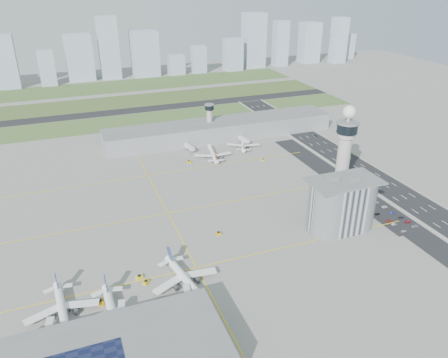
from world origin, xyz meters
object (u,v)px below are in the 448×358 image
object	(u,v)px
car_lot_0	(404,231)
car_lot_11	(377,202)
airplane_near_a	(61,306)
airplane_near_b	(112,313)
car_lot_4	(371,209)
car_lot_5	(363,203)
tug_4	(189,162)
airplane_near_c	(186,276)
car_lot_3	(377,214)
car_lot_1	(394,224)
jet_bridge_near_1	(122,327)
car_lot_10	(384,207)
secondary_tower	(210,118)
car_lot_6	(415,226)
tug_3	(218,233)
jet_bridge_far_0	(186,146)
tug_5	(263,160)
tug_2	(146,282)
car_lot_2	(389,221)
airplane_far_a	(213,151)
car_hw_2	(315,136)
control_tower	(344,150)
admin_building	(342,204)
jet_bridge_near_0	(46,347)
tug_0	(101,302)
jet_bridge_near_2	(190,309)
car_lot_8	(401,217)
car_hw_4	(271,119)
car_lot_9	(392,213)
car_hw_1	(359,169)
car_lot_7	(408,222)

from	to	relation	value
car_lot_0	car_lot_11	world-z (taller)	car_lot_0
airplane_near_a	airplane_near_b	xyz separation A→B (m)	(20.44, -12.52, 0.48)
car_lot_4	car_lot_5	xyz separation A→B (m)	(0.37, 9.10, -0.07)
tug_4	airplane_near_c	bearing A→B (deg)	167.58
car_lot_0	car_lot_3	world-z (taller)	car_lot_0
car_lot_1	car_lot_5	xyz separation A→B (m)	(-1.12, 28.86, -0.03)
jet_bridge_near_1	car_lot_1	size ratio (longest dim) A/B	3.97
car_lot_10	tug_4	bearing A→B (deg)	45.89
secondary_tower	car_lot_6	xyz separation A→B (m)	(64.17, -188.95, -18.15)
airplane_near_a	tug_3	distance (m)	95.32
jet_bridge_far_0	tug_5	size ratio (longest dim) A/B	5.05
tug_2	car_lot_2	world-z (taller)	tug_2
airplane_far_a	car_hw_2	xyz separation A→B (m)	(105.20, 12.53, -4.54)
car_lot_2	car_lot_3	xyz separation A→B (m)	(-1.24, 9.47, -0.01)
car_lot_4	car_hw_2	bearing A→B (deg)	-8.94
control_tower	admin_building	world-z (taller)	control_tower
tug_5	car_lot_10	distance (m)	105.89
car_hw_2	car_lot_0	bearing A→B (deg)	-108.00
control_tower	car_lot_1	bearing A→B (deg)	-73.28
jet_bridge_near_0	jet_bridge_near_1	size ratio (longest dim) A/B	1.00
jet_bridge_far_0	tug_0	distance (m)	194.69
jet_bridge_near_0	car_lot_3	world-z (taller)	jet_bridge_near_0
tug_5	jet_bridge_near_2	bearing A→B (deg)	-133.86
airplane_near_b	car_lot_8	size ratio (longest dim) A/B	11.59
car_lot_3	tug_2	bearing A→B (deg)	87.94
secondary_tower	admin_building	distance (m)	173.43
airplane_near_b	car_lot_5	xyz separation A→B (m)	(168.62, 50.88, -5.34)
jet_bridge_near_1	tug_0	bearing A→B (deg)	26.99
jet_bridge_far_0	airplane_near_c	bearing A→B (deg)	-26.40
car_lot_8	car_lot_10	distance (m)	14.75
car_lot_11	car_lot_6	bearing A→B (deg)	-172.36
airplane_near_b	airplane_near_c	world-z (taller)	airplane_near_b
car_hw_4	jet_bridge_near_0	bearing A→B (deg)	-138.17
car_lot_8	car_lot_9	bearing A→B (deg)	17.95
car_hw_2	car_hw_1	bearing A→B (deg)	-100.91
control_tower	tug_0	xyz separation A→B (m)	(-161.46, -47.86, -33.99)
car_lot_0	car_lot_4	distance (m)	28.03
tug_2	car_lot_3	size ratio (longest dim) A/B	0.83
airplane_near_c	car_lot_6	bearing A→B (deg)	80.13
control_tower	secondary_tower	world-z (taller)	control_tower
secondary_tower	car_lot_3	distance (m)	177.70
car_lot_9	airplane_near_a	bearing A→B (deg)	90.10
jet_bridge_far_0	car_lot_5	xyz separation A→B (m)	(81.04, -135.61, -2.30)
admin_building	tug_3	distance (m)	74.08
airplane_near_a	tug_0	size ratio (longest dim) A/B	10.67
car_lot_6	car_lot_8	distance (m)	11.34
car_lot_11	car_lot_4	bearing A→B (deg)	129.02
tug_4	car_lot_7	size ratio (longest dim) A/B	0.74
car_lot_0	car_lot_1	xyz separation A→B (m)	(-0.03, 8.24, 0.01)
jet_bridge_near_0	tug_4	world-z (taller)	jet_bridge_near_0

